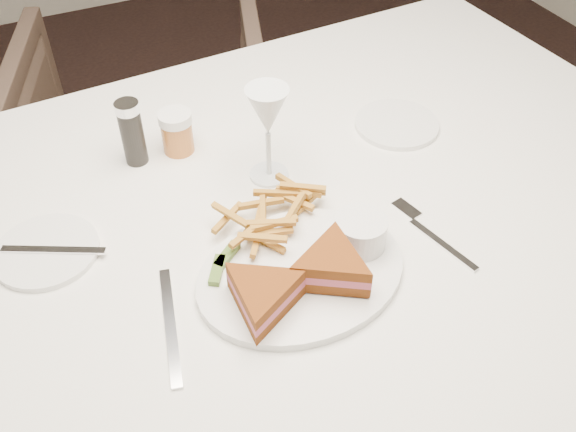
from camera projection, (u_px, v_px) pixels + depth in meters
The scene contains 3 objects.
table at pixel (277, 352), 1.30m from camera, with size 1.59×1.06×0.75m, color white.
chair_far at pixel (149, 138), 1.86m from camera, with size 0.69×0.64×0.71m, color #49372D.
table_setting at pixel (276, 220), 0.99m from camera, with size 0.83×0.60×0.18m.
Camera 1 is at (0.01, -0.72, 1.47)m, focal length 40.00 mm.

